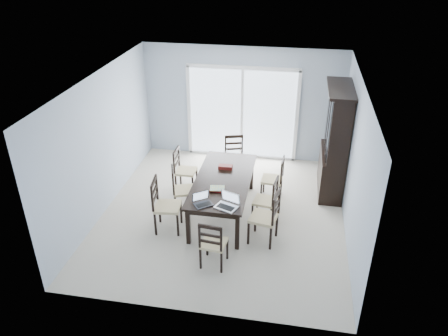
# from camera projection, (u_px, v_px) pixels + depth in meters

# --- Properties ---
(floor) EXTENTS (5.00, 5.00, 0.00)m
(floor) POSITION_uv_depth(u_px,v_px,m) (223.00, 213.00, 8.32)
(floor) COLOR beige
(floor) RESTS_ON ground
(ceiling) EXTENTS (5.00, 5.00, 0.00)m
(ceiling) POSITION_uv_depth(u_px,v_px,m) (223.00, 80.00, 7.09)
(ceiling) COLOR white
(ceiling) RESTS_ON back_wall
(back_wall) EXTENTS (4.50, 0.02, 2.60)m
(back_wall) POSITION_uv_depth(u_px,v_px,m) (242.00, 104.00, 9.87)
(back_wall) COLOR #A0AEBF
(back_wall) RESTS_ON floor
(wall_left) EXTENTS (0.02, 5.00, 2.60)m
(wall_left) POSITION_uv_depth(u_px,v_px,m) (103.00, 143.00, 8.05)
(wall_left) COLOR #A0AEBF
(wall_left) RESTS_ON floor
(wall_right) EXTENTS (0.02, 5.00, 2.60)m
(wall_right) POSITION_uv_depth(u_px,v_px,m) (354.00, 162.00, 7.36)
(wall_right) COLOR #A0AEBF
(wall_right) RESTS_ON floor
(balcony) EXTENTS (4.50, 2.00, 0.10)m
(balcony) POSITION_uv_depth(u_px,v_px,m) (247.00, 140.00, 11.38)
(balcony) COLOR gray
(balcony) RESTS_ON ground
(railing) EXTENTS (4.50, 0.06, 1.10)m
(railing) POSITION_uv_depth(u_px,v_px,m) (252.00, 105.00, 11.96)
(railing) COLOR #99999E
(railing) RESTS_ON balcony
(dining_table) EXTENTS (1.00, 2.20, 0.75)m
(dining_table) POSITION_uv_depth(u_px,v_px,m) (223.00, 183.00, 8.00)
(dining_table) COLOR black
(dining_table) RESTS_ON floor
(china_hutch) EXTENTS (0.50, 1.38, 2.20)m
(china_hutch) POSITION_uv_depth(u_px,v_px,m) (335.00, 143.00, 8.59)
(china_hutch) COLOR black
(china_hutch) RESTS_ON floor
(sliding_door) EXTENTS (2.52, 0.05, 2.18)m
(sliding_door) POSITION_uv_depth(u_px,v_px,m) (242.00, 113.00, 9.95)
(sliding_door) COLOR silver
(sliding_door) RESTS_ON floor
(chair_left_near) EXTENTS (0.50, 0.48, 1.16)m
(chair_left_near) POSITION_uv_depth(u_px,v_px,m) (162.00, 200.00, 7.60)
(chair_left_near) COLOR black
(chair_left_near) RESTS_ON floor
(chair_left_mid) EXTENTS (0.51, 0.50, 1.04)m
(chair_left_mid) POSITION_uv_depth(u_px,v_px,m) (179.00, 185.00, 8.17)
(chair_left_mid) COLOR black
(chair_left_mid) RESTS_ON floor
(chair_left_far) EXTENTS (0.40, 0.39, 1.04)m
(chair_left_far) POSITION_uv_depth(u_px,v_px,m) (182.00, 165.00, 8.86)
(chair_left_far) COLOR black
(chair_left_far) RESTS_ON floor
(chair_right_near) EXTENTS (0.52, 0.51, 1.15)m
(chair_right_near) POSITION_uv_depth(u_px,v_px,m) (269.00, 212.00, 7.28)
(chair_right_near) COLOR black
(chair_right_near) RESTS_ON floor
(chair_right_mid) EXTENTS (0.45, 0.44, 1.02)m
(chair_right_mid) POSITION_uv_depth(u_px,v_px,m) (269.00, 196.00, 7.85)
(chair_right_mid) COLOR black
(chair_right_mid) RESTS_ON floor
(chair_right_far) EXTENTS (0.42, 0.41, 1.04)m
(chair_right_far) POSITION_uv_depth(u_px,v_px,m) (277.00, 174.00, 8.53)
(chair_right_far) COLOR black
(chair_right_far) RESTS_ON floor
(chair_end_near) EXTENTS (0.42, 0.43, 1.01)m
(chair_end_near) POSITION_uv_depth(u_px,v_px,m) (212.00, 240.00, 6.73)
(chair_end_near) COLOR black
(chair_end_near) RESTS_ON floor
(chair_end_far) EXTENTS (0.50, 0.51, 1.07)m
(chair_end_far) POSITION_uv_depth(u_px,v_px,m) (234.00, 152.00, 9.35)
(chair_end_far) COLOR black
(chair_end_far) RESTS_ON floor
(laptop_dark) EXTENTS (0.36, 0.34, 0.21)m
(laptop_dark) POSITION_uv_depth(u_px,v_px,m) (203.00, 202.00, 7.18)
(laptop_dark) COLOR black
(laptop_dark) RESTS_ON dining_table
(laptop_silver) EXTENTS (0.42, 0.36, 0.24)m
(laptop_silver) POSITION_uv_depth(u_px,v_px,m) (226.00, 205.00, 7.10)
(laptop_silver) COLOR #B6B6B9
(laptop_silver) RESTS_ON dining_table
(book_stack) EXTENTS (0.28, 0.23, 0.04)m
(book_stack) POSITION_uv_depth(u_px,v_px,m) (217.00, 189.00, 7.61)
(book_stack) COLOR maroon
(book_stack) RESTS_ON dining_table
(cell_phone) EXTENTS (0.10, 0.05, 0.01)m
(cell_phone) POSITION_uv_depth(u_px,v_px,m) (215.00, 205.00, 7.18)
(cell_phone) COLOR black
(cell_phone) RESTS_ON dining_table
(game_box) EXTENTS (0.27, 0.14, 0.07)m
(game_box) POSITION_uv_depth(u_px,v_px,m) (225.00, 167.00, 8.31)
(game_box) COLOR #511210
(game_box) RESTS_ON dining_table
(hot_tub) EXTENTS (2.19, 2.01, 1.01)m
(hot_tub) POSITION_uv_depth(u_px,v_px,m) (228.00, 116.00, 11.35)
(hot_tub) COLOR brown
(hot_tub) RESTS_ON balcony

